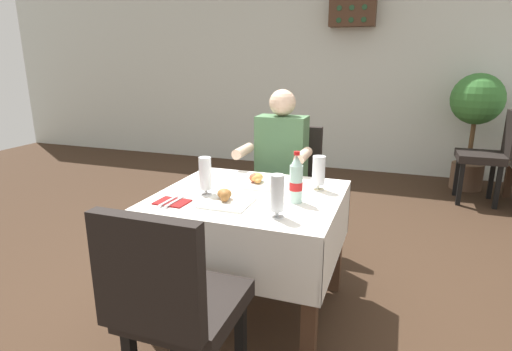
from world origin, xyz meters
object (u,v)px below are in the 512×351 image
cola_bottle_primary (296,180)px  wall_bottle_rack (353,9)px  potted_plant_corner (475,113)px  chair_far_diner_seat (289,183)px  beer_glass_right (319,172)px  beer_glass_left (205,176)px  background_chair_left (491,151)px  napkin_cutlery_set (172,202)px  chair_near_camera_side (174,303)px  plate_far_diner (256,180)px  main_dining_table (250,222)px  seated_diner_far (279,166)px  plate_near_camera (226,199)px  beer_glass_middle (277,194)px

cola_bottle_primary → wall_bottle_rack: wall_bottle_rack is taller
cola_bottle_primary → potted_plant_corner: bearing=68.4°
chair_far_diner_seat → beer_glass_right: (0.35, -0.65, 0.28)m
beer_glass_left → background_chair_left: (1.88, 2.73, -0.29)m
chair_far_diner_seat → napkin_cutlery_set: 1.19m
beer_glass_right → chair_near_camera_side: bearing=-108.3°
chair_near_camera_side → napkin_cutlery_set: chair_near_camera_side is taller
plate_far_diner → background_chair_left: background_chair_left is taller
chair_far_diner_seat → napkin_cutlery_set: size_ratio=5.06×
main_dining_table → seated_diner_far: bearing=93.6°
chair_near_camera_side → seated_diner_far: 1.59m
beer_glass_left → background_chair_left: 3.33m
main_dining_table → napkin_cutlery_set: size_ratio=5.24×
background_chair_left → beer_glass_left: bearing=-124.5°
main_dining_table → wall_bottle_rack: bearing=88.8°
plate_near_camera → cola_bottle_primary: cola_bottle_primary is taller
beer_glass_left → beer_glass_middle: size_ratio=1.02×
cola_bottle_primary → main_dining_table: bearing=169.4°
beer_glass_middle → napkin_cutlery_set: (-0.58, 0.01, -0.11)m
chair_far_diner_seat → plate_near_camera: chair_far_diner_seat is taller
seated_diner_far → background_chair_left: bearing=48.1°
plate_far_diner → cola_bottle_primary: 0.40m
chair_far_diner_seat → main_dining_table: bearing=-90.0°
beer_glass_left → cola_bottle_primary: cola_bottle_primary is taller
seated_diner_far → chair_far_diner_seat: bearing=66.9°
main_dining_table → plate_near_camera: bearing=-109.1°
beer_glass_middle → potted_plant_corner: size_ratio=0.16×
plate_far_diner → wall_bottle_rack: wall_bottle_rack is taller
main_dining_table → seated_diner_far: seated_diner_far is taller
beer_glass_right → napkin_cutlery_set: beer_glass_right is taller
chair_far_diner_seat → wall_bottle_rack: size_ratio=1.73×
plate_far_diner → seated_diner_far: bearing=91.4°
seated_diner_far → plate_near_camera: bearing=-91.1°
beer_glass_left → chair_far_diner_seat: bearing=76.6°
plate_far_diner → beer_glass_left: beer_glass_left is taller
chair_near_camera_side → beer_glass_middle: size_ratio=4.59×
chair_near_camera_side → plate_far_diner: 1.05m
beer_glass_middle → beer_glass_right: bearing=78.6°
beer_glass_middle → plate_far_diner: bearing=120.2°
main_dining_table → plate_near_camera: plate_near_camera is taller
napkin_cutlery_set → background_chair_left: background_chair_left is taller
beer_glass_right → wall_bottle_rack: size_ratio=0.36×
main_dining_table → background_chair_left: bearing=57.9°
plate_near_camera → seated_diner_far: bearing=88.9°
chair_near_camera_side → plate_near_camera: size_ratio=3.97×
chair_far_diner_seat → potted_plant_corner: 2.77m
beer_glass_left → potted_plant_corner: (1.76, 3.23, 0.04)m
napkin_cutlery_set → background_chair_left: 3.53m
cola_bottle_primary → wall_bottle_rack: bearing=93.3°
chair_near_camera_side → wall_bottle_rack: wall_bottle_rack is taller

